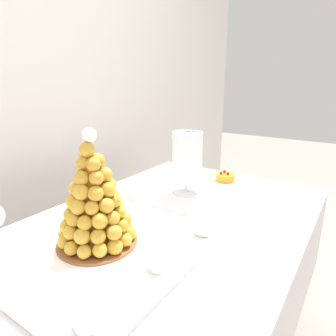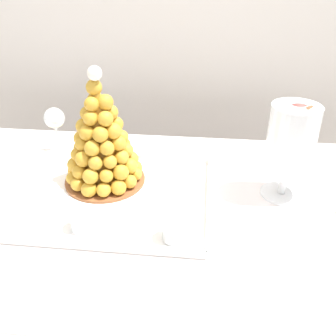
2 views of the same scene
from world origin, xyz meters
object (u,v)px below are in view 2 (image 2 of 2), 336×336
(croquembouche, at_px, (101,141))
(wine_glass, at_px, (55,120))
(dessert_cup_mid_left, at_px, (81,220))
(dessert_cup_centre, at_px, (174,229))
(serving_tray, at_px, (101,196))
(macaron_goblet, at_px, (291,141))

(croquembouche, xyz_separation_m, wine_glass, (-0.20, 0.17, -0.02))
(croquembouche, bearing_deg, dessert_cup_mid_left, -90.61)
(dessert_cup_centre, bearing_deg, wine_glass, 137.04)
(serving_tray, distance_m, wine_glass, 0.34)
(croquembouche, distance_m, wine_glass, 0.27)
(dessert_cup_centre, bearing_deg, macaron_goblet, 38.52)
(serving_tray, relative_size, dessert_cup_centre, 10.39)
(macaron_goblet, bearing_deg, dessert_cup_centre, -141.48)
(dessert_cup_mid_left, bearing_deg, dessert_cup_centre, -2.95)
(serving_tray, relative_size, croquembouche, 1.78)
(serving_tray, relative_size, macaron_goblet, 2.19)
(wine_glass, bearing_deg, dessert_cup_centre, -42.96)
(dessert_cup_mid_left, distance_m, macaron_goblet, 0.58)
(macaron_goblet, bearing_deg, serving_tray, -172.25)
(dessert_cup_mid_left, relative_size, macaron_goblet, 0.20)
(dessert_cup_centre, height_order, macaron_goblet, macaron_goblet)
(croquembouche, relative_size, wine_glass, 2.09)
(serving_tray, height_order, macaron_goblet, macaron_goblet)
(dessert_cup_mid_left, bearing_deg, serving_tray, 86.98)
(croquembouche, height_order, dessert_cup_centre, croquembouche)
(dessert_cup_mid_left, xyz_separation_m, macaron_goblet, (0.52, 0.22, 0.14))
(croquembouche, height_order, dessert_cup_mid_left, croquembouche)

